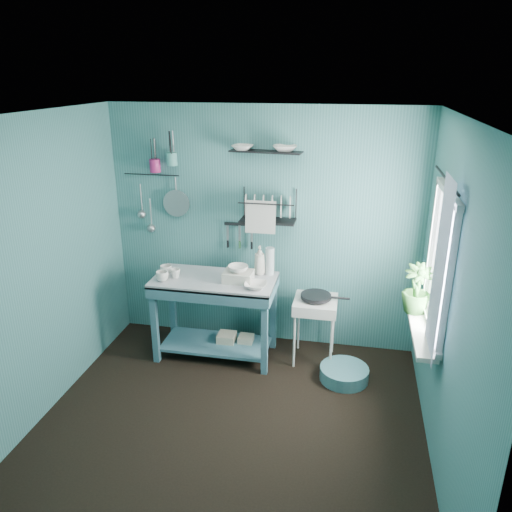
% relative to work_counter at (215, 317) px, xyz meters
% --- Properties ---
extents(floor, '(3.20, 3.20, 0.00)m').
position_rel_work_counter_xyz_m(floor, '(0.41, -1.05, -0.43)').
color(floor, black).
rests_on(floor, ground).
extents(ceiling, '(3.20, 3.20, 0.00)m').
position_rel_work_counter_xyz_m(ceiling, '(0.41, -1.05, 2.07)').
color(ceiling, silver).
rests_on(ceiling, ground).
extents(wall_back, '(3.20, 0.00, 3.20)m').
position_rel_work_counter_xyz_m(wall_back, '(0.41, 0.45, 0.82)').
color(wall_back, '#366D6E').
rests_on(wall_back, ground).
extents(wall_front, '(3.20, 0.00, 3.20)m').
position_rel_work_counter_xyz_m(wall_front, '(0.41, -2.55, 0.82)').
color(wall_front, '#366D6E').
rests_on(wall_front, ground).
extents(wall_left, '(0.00, 3.00, 3.00)m').
position_rel_work_counter_xyz_m(wall_left, '(-1.19, -1.05, 0.82)').
color(wall_left, '#366D6E').
rests_on(wall_left, ground).
extents(wall_right, '(0.00, 3.00, 3.00)m').
position_rel_work_counter_xyz_m(wall_right, '(2.01, -1.05, 0.82)').
color(wall_right, '#366D6E').
rests_on(wall_right, ground).
extents(work_counter, '(1.30, 0.80, 0.86)m').
position_rel_work_counter_xyz_m(work_counter, '(0.00, 0.00, 0.00)').
color(work_counter, '#386575').
rests_on(work_counter, floor).
extents(mug_left, '(0.12, 0.12, 0.10)m').
position_rel_work_counter_xyz_m(mug_left, '(-0.48, -0.16, 0.48)').
color(mug_left, silver).
rests_on(mug_left, work_counter).
extents(mug_mid, '(0.14, 0.14, 0.09)m').
position_rel_work_counter_xyz_m(mug_mid, '(-0.38, -0.06, 0.48)').
color(mug_mid, silver).
rests_on(mug_mid, work_counter).
extents(mug_right, '(0.17, 0.17, 0.10)m').
position_rel_work_counter_xyz_m(mug_right, '(-0.50, 0.00, 0.48)').
color(mug_right, silver).
rests_on(mug_right, work_counter).
extents(wash_tub, '(0.28, 0.22, 0.10)m').
position_rel_work_counter_xyz_m(wash_tub, '(0.25, -0.02, 0.48)').
color(wash_tub, beige).
rests_on(wash_tub, work_counter).
extents(tub_bowl, '(0.20, 0.19, 0.06)m').
position_rel_work_counter_xyz_m(tub_bowl, '(0.25, -0.02, 0.56)').
color(tub_bowl, silver).
rests_on(tub_bowl, wash_tub).
extents(soap_bottle, '(0.12, 0.12, 0.30)m').
position_rel_work_counter_xyz_m(soap_bottle, '(0.42, 0.20, 0.58)').
color(soap_bottle, beige).
rests_on(soap_bottle, work_counter).
extents(water_bottle, '(0.09, 0.09, 0.28)m').
position_rel_work_counter_xyz_m(water_bottle, '(0.52, 0.22, 0.57)').
color(water_bottle, silver).
rests_on(water_bottle, work_counter).
extents(counter_bowl, '(0.22, 0.22, 0.05)m').
position_rel_work_counter_xyz_m(counter_bowl, '(0.45, -0.15, 0.46)').
color(counter_bowl, silver).
rests_on(counter_bowl, work_counter).
extents(hotplate_stand, '(0.48, 0.48, 0.67)m').
position_rel_work_counter_xyz_m(hotplate_stand, '(1.00, 0.10, -0.09)').
color(hotplate_stand, silver).
rests_on(hotplate_stand, floor).
extents(frying_pan, '(0.30, 0.30, 0.03)m').
position_rel_work_counter_xyz_m(frying_pan, '(1.00, 0.10, 0.28)').
color(frying_pan, black).
rests_on(frying_pan, hotplate_stand).
extents(knife_strip, '(0.32, 0.05, 0.03)m').
position_rel_work_counter_xyz_m(knife_strip, '(0.17, 0.42, 0.87)').
color(knife_strip, black).
rests_on(knife_strip, wall_back).
extents(dish_rack, '(0.57, 0.29, 0.32)m').
position_rel_work_counter_xyz_m(dish_rack, '(0.48, 0.32, 1.11)').
color(dish_rack, black).
rests_on(dish_rack, wall_back).
extents(upper_shelf, '(0.71, 0.25, 0.01)m').
position_rel_work_counter_xyz_m(upper_shelf, '(0.45, 0.35, 1.63)').
color(upper_shelf, black).
rests_on(upper_shelf, wall_back).
extents(shelf_bowl_left, '(0.23, 0.23, 0.05)m').
position_rel_work_counter_xyz_m(shelf_bowl_left, '(0.22, 0.35, 1.67)').
color(shelf_bowl_left, silver).
rests_on(shelf_bowl_left, upper_shelf).
extents(shelf_bowl_right, '(0.25, 0.25, 0.06)m').
position_rel_work_counter_xyz_m(shelf_bowl_right, '(0.63, 0.35, 1.66)').
color(shelf_bowl_right, silver).
rests_on(shelf_bowl_right, upper_shelf).
extents(utensil_cup_magenta, '(0.11, 0.11, 0.13)m').
position_rel_work_counter_xyz_m(utensil_cup_magenta, '(-0.70, 0.37, 1.46)').
color(utensil_cup_magenta, '#AB1F63').
rests_on(utensil_cup_magenta, wall_back).
extents(utensil_cup_teal, '(0.11, 0.11, 0.13)m').
position_rel_work_counter_xyz_m(utensil_cup_teal, '(-0.51, 0.37, 1.53)').
color(utensil_cup_teal, teal).
rests_on(utensil_cup_teal, wall_back).
extents(colander, '(0.28, 0.03, 0.28)m').
position_rel_work_counter_xyz_m(colander, '(-0.50, 0.40, 1.07)').
color(colander, '#93959A').
rests_on(colander, wall_back).
extents(ladle_outer, '(0.01, 0.01, 0.30)m').
position_rel_work_counter_xyz_m(ladle_outer, '(-0.90, 0.41, 1.10)').
color(ladle_outer, '#93959A').
rests_on(ladle_outer, wall_back).
extents(ladle_inner, '(0.01, 0.01, 0.30)m').
position_rel_work_counter_xyz_m(ladle_inner, '(-0.80, 0.41, 0.95)').
color(ladle_inner, '#93959A').
rests_on(ladle_inner, wall_back).
extents(hook_rail, '(0.60, 0.01, 0.01)m').
position_rel_work_counter_xyz_m(hook_rail, '(-0.76, 0.42, 1.35)').
color(hook_rail, black).
rests_on(hook_rail, wall_back).
extents(window_glass, '(0.00, 1.10, 1.10)m').
position_rel_work_counter_xyz_m(window_glass, '(2.00, -0.60, 0.97)').
color(window_glass, white).
rests_on(window_glass, wall_right).
extents(windowsill, '(0.16, 0.95, 0.04)m').
position_rel_work_counter_xyz_m(windowsill, '(1.91, -0.60, 0.38)').
color(windowsill, silver).
rests_on(windowsill, wall_right).
extents(curtain, '(0.00, 1.35, 1.35)m').
position_rel_work_counter_xyz_m(curtain, '(1.93, -0.90, 1.02)').
color(curtain, silver).
rests_on(curtain, wall_right).
extents(curtain_rod, '(0.02, 1.05, 0.02)m').
position_rel_work_counter_xyz_m(curtain_rod, '(1.95, -0.60, 1.62)').
color(curtain_rod, black).
rests_on(curtain_rod, wall_right).
extents(potted_plant, '(0.26, 0.26, 0.43)m').
position_rel_work_counter_xyz_m(potted_plant, '(1.88, -0.31, 0.62)').
color(potted_plant, '#285B24').
rests_on(potted_plant, windowsill).
extents(storage_tin_large, '(0.18, 0.18, 0.22)m').
position_rel_work_counter_xyz_m(storage_tin_large, '(0.10, 0.05, -0.32)').
color(storage_tin_large, tan).
rests_on(storage_tin_large, floor).
extents(storage_tin_small, '(0.15, 0.15, 0.20)m').
position_rel_work_counter_xyz_m(storage_tin_small, '(0.30, 0.08, -0.33)').
color(storage_tin_small, tan).
rests_on(storage_tin_small, floor).
extents(floor_basin, '(0.46, 0.46, 0.13)m').
position_rel_work_counter_xyz_m(floor_basin, '(1.33, -0.21, -0.36)').
color(floor_basin, teal).
rests_on(floor_basin, floor).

